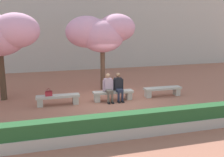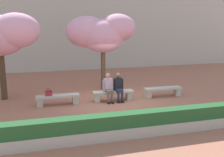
{
  "view_description": "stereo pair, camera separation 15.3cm",
  "coord_description": "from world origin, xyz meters",
  "views": [
    {
      "loc": [
        -3.26,
        -11.23,
        3.62
      ],
      "look_at": [
        0.0,
        0.2,
        1.0
      ],
      "focal_mm": 42.0,
      "sensor_mm": 36.0,
      "label": 1
    },
    {
      "loc": [
        -3.11,
        -11.27,
        3.62
      ],
      "look_at": [
        0.0,
        0.2,
        1.0
      ],
      "focal_mm": 42.0,
      "sensor_mm": 36.0,
      "label": 2
    }
  ],
  "objects": [
    {
      "name": "ground_plane",
      "position": [
        0.0,
        0.0,
        0.0
      ],
      "size": [
        100.0,
        100.0,
        0.0
      ],
      "primitive_type": "plane",
      "color": "#9E604C"
    },
    {
      "name": "building_facade",
      "position": [
        0.0,
        10.16,
        4.86
      ],
      "size": [
        28.0,
        4.0,
        9.72
      ],
      "primitive_type": "cube",
      "color": "#B7B2A8",
      "rests_on": "ground"
    },
    {
      "name": "stone_bench_west_end",
      "position": [
        -2.52,
        0.0,
        0.31
      ],
      "size": [
        1.88,
        0.46,
        0.45
      ],
      "color": "#ADA89E",
      "rests_on": "ground"
    },
    {
      "name": "stone_bench_near_west",
      "position": [
        0.0,
        0.0,
        0.31
      ],
      "size": [
        1.88,
        0.46,
        0.45
      ],
      "color": "#ADA89E",
      "rests_on": "ground"
    },
    {
      "name": "stone_bench_center",
      "position": [
        2.52,
        0.0,
        0.31
      ],
      "size": [
        1.88,
        0.46,
        0.45
      ],
      "color": "#ADA89E",
      "rests_on": "ground"
    },
    {
      "name": "person_seated_left",
      "position": [
        -0.24,
        -0.05,
        0.7
      ],
      "size": [
        0.51,
        0.68,
        1.29
      ],
      "color": "black",
      "rests_on": "ground"
    },
    {
      "name": "person_seated_right",
      "position": [
        0.24,
        -0.05,
        0.7
      ],
      "size": [
        0.51,
        0.68,
        1.29
      ],
      "color": "black",
      "rests_on": "ground"
    },
    {
      "name": "handbag",
      "position": [
        -2.9,
        -0.02,
        0.58
      ],
      "size": [
        0.3,
        0.15,
        0.34
      ],
      "color": "#A3232D",
      "rests_on": "stone_bench_west_end"
    },
    {
      "name": "cherry_tree_main",
      "position": [
        -0.02,
        2.22,
        3.03
      ],
      "size": [
        3.62,
        2.23,
        3.99
      ],
      "color": "#513828",
      "rests_on": "ground"
    },
    {
      "name": "planter_hedge_foreground",
      "position": [
        0.0,
        -3.88,
        0.39
      ],
      "size": [
        9.67,
        0.5,
        0.8
      ],
      "color": "#ADA89E",
      "rests_on": "ground"
    }
  ]
}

